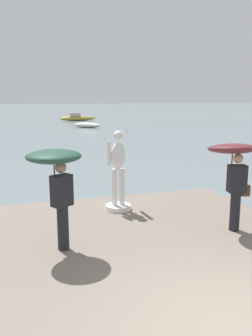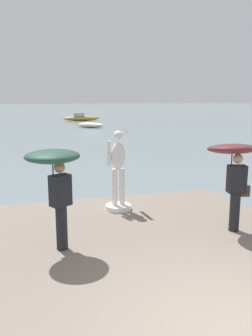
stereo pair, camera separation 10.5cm
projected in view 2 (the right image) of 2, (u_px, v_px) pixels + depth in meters
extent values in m
plane|color=slate|center=(44.00, 127.00, 42.00)|extent=(400.00, 400.00, 0.00)
cube|color=slate|center=(180.00, 281.00, 6.00)|extent=(6.55, 9.56, 0.40)
cylinder|color=white|center=(118.00, 207.00, 9.22)|extent=(0.68, 0.68, 0.13)
cylinder|color=white|center=(115.00, 187.00, 9.09)|extent=(0.15, 0.15, 0.97)
cylinder|color=white|center=(122.00, 187.00, 9.14)|extent=(0.15, 0.15, 0.97)
ellipsoid|color=white|center=(118.00, 156.00, 8.95)|extent=(0.38, 0.26, 0.69)
sphere|color=white|center=(118.00, 135.00, 8.85)|extent=(0.24, 0.24, 0.24)
cylinder|color=white|center=(109.00, 153.00, 8.87)|extent=(0.10, 0.10, 0.62)
cylinder|color=white|center=(123.00, 136.00, 9.17)|extent=(0.10, 0.59, 0.40)
cylinder|color=black|center=(62.00, 227.00, 6.73)|extent=(0.22, 0.22, 0.88)
cube|color=black|center=(60.00, 190.00, 6.58)|extent=(0.45, 0.40, 0.60)
sphere|color=#A87A5B|center=(59.00, 167.00, 6.50)|extent=(0.21, 0.21, 0.21)
cylinder|color=#262626|center=(53.00, 174.00, 6.46)|extent=(0.02, 0.02, 0.55)
ellipsoid|color=#234738|center=(52.00, 156.00, 6.40)|extent=(1.40, 1.40, 0.25)
cylinder|color=black|center=(235.00, 212.00, 7.67)|extent=(0.22, 0.22, 0.88)
cube|color=black|center=(237.00, 179.00, 7.52)|extent=(0.42, 0.31, 0.60)
sphere|color=tan|center=(238.00, 159.00, 7.44)|extent=(0.21, 0.21, 0.21)
cylinder|color=#262626|center=(231.00, 164.00, 7.49)|extent=(0.02, 0.02, 0.55)
ellipsoid|color=#5B2328|center=(232.00, 149.00, 7.43)|extent=(1.26, 1.27, 0.35)
cube|color=#513323|center=(245.00, 191.00, 7.62)|extent=(0.20, 0.13, 0.24)
ellipsoid|color=#B2993D|center=(81.00, 118.00, 53.02)|extent=(5.54, 1.15, 0.74)
cube|color=#B2ADA3|center=(79.00, 114.00, 52.79)|extent=(1.58, 0.85, 0.53)
ellipsoid|color=silver|center=(91.00, 125.00, 40.43)|extent=(3.35, 3.15, 0.60)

